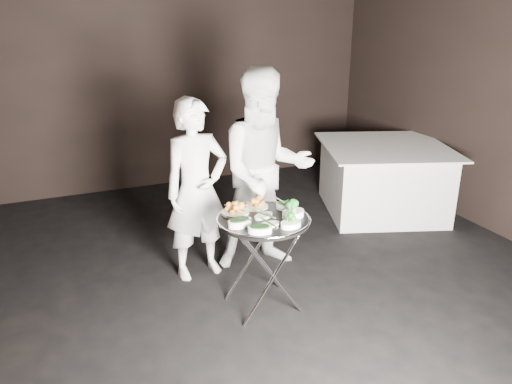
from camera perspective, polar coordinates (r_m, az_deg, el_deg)
name	(u,v)px	position (r m, az deg, el deg)	size (l,w,h in m)	color
floor	(260,319)	(4.11, 0.50, -14.36)	(6.00, 7.00, 0.05)	black
wall_back	(153,75)	(6.81, -11.65, 13.01)	(6.00, 0.05, 3.00)	black
tray_stand	(263,259)	(4.01, 0.84, -7.66)	(0.52, 0.44, 0.77)	silver
serving_tray	(264,219)	(3.87, 0.87, -3.15)	(0.73, 0.73, 0.04)	black
potato_plate_a	(235,209)	(3.94, -2.40, -2.00)	(0.22, 0.22, 0.08)	beige
potato_plate_b	(257,204)	(4.05, 0.06, -1.40)	(0.19, 0.19, 0.07)	beige
greens_bowl	(283,205)	(4.05, 3.15, -1.46)	(0.12, 0.12, 0.07)	white
asparagus_plate_a	(263,215)	(3.88, 0.86, -2.66)	(0.20, 0.17, 0.04)	white
asparagus_plate_b	(269,224)	(3.73, 1.53, -3.65)	(0.19, 0.12, 0.04)	white
spinach_bowl_a	(240,222)	(3.72, -1.88, -3.40)	(0.20, 0.15, 0.08)	white
spinach_bowl_b	(260,228)	(3.61, 0.44, -4.18)	(0.20, 0.17, 0.07)	white
broccoli_bowl_a	(293,212)	(3.89, 4.27, -2.33)	(0.23, 0.19, 0.08)	white
broccoli_bowl_b	(291,223)	(3.71, 4.00, -3.57)	(0.17, 0.13, 0.07)	white
serving_utensils	(262,208)	(3.90, 0.69, -1.88)	(0.59, 0.43, 0.01)	silver
waiter_left	(197,190)	(4.40, -6.78, 0.20)	(0.59, 0.39, 1.63)	white
waiter_right	(266,171)	(4.51, 1.10, 2.38)	(0.90, 0.70, 1.85)	white
dining_table	(383,178)	(6.13, 14.27, 1.52)	(1.42, 1.42, 0.81)	white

